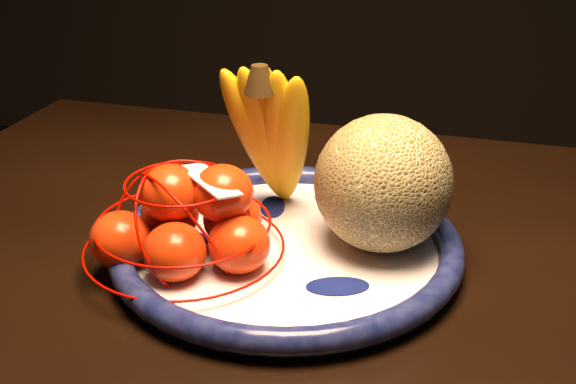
# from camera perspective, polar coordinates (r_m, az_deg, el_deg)

# --- Properties ---
(fruit_bowl) EXTENTS (0.36, 0.36, 0.03)m
(fruit_bowl) POSITION_cam_1_polar(r_m,az_deg,el_deg) (0.74, -0.13, -4.23)
(fruit_bowl) COLOR white
(fruit_bowl) RESTS_ON dining_table
(cantaloupe) EXTENTS (0.14, 0.14, 0.14)m
(cantaloupe) POSITION_cam_1_polar(r_m,az_deg,el_deg) (0.72, 7.52, 0.69)
(cantaloupe) COLOR olive
(cantaloupe) RESTS_ON fruit_bowl
(banana_bunch) EXTENTS (0.13, 0.12, 0.19)m
(banana_bunch) POSITION_cam_1_polar(r_m,az_deg,el_deg) (0.77, -1.15, 4.85)
(banana_bunch) COLOR #DFA90D
(banana_bunch) RESTS_ON fruit_bowl
(mandarin_bag) EXTENTS (0.21, 0.21, 0.13)m
(mandarin_bag) POSITION_cam_1_polar(r_m,az_deg,el_deg) (0.71, -7.85, -2.45)
(mandarin_bag) COLOR #FF4017
(mandarin_bag) RESTS_ON fruit_bowl
(price_tag) EXTENTS (0.07, 0.07, 0.01)m
(price_tag) POSITION_cam_1_polar(r_m,az_deg,el_deg) (0.68, -6.20, 0.91)
(price_tag) COLOR white
(price_tag) RESTS_ON mandarin_bag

